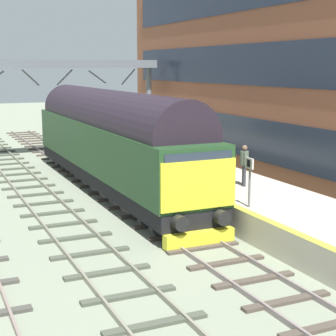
% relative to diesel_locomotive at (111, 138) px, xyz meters
% --- Properties ---
extents(ground_plane, '(140.00, 140.00, 0.00)m').
position_rel_diesel_locomotive_xyz_m(ground_plane, '(-0.00, -4.67, -2.48)').
color(ground_plane, gray).
rests_on(ground_plane, ground).
extents(track_main, '(2.50, 60.00, 0.15)m').
position_rel_diesel_locomotive_xyz_m(track_main, '(-0.00, -4.67, -2.42)').
color(track_main, gray).
rests_on(track_main, ground).
extents(track_adjacent_west, '(2.50, 60.00, 0.15)m').
position_rel_diesel_locomotive_xyz_m(track_adjacent_west, '(-3.42, -4.67, -2.42)').
color(track_adjacent_west, gray).
rests_on(track_adjacent_west, ground).
extents(station_platform, '(4.00, 44.00, 1.01)m').
position_rel_diesel_locomotive_xyz_m(station_platform, '(3.60, -4.67, -1.98)').
color(station_platform, '#B5AE9D').
rests_on(station_platform, ground).
extents(station_building, '(5.17, 33.81, 15.02)m').
position_rel_diesel_locomotive_xyz_m(station_building, '(10.17, -0.74, 5.03)').
color(station_building, brown).
rests_on(station_building, ground).
extents(diesel_locomotive, '(2.74, 17.89, 4.68)m').
position_rel_diesel_locomotive_xyz_m(diesel_locomotive, '(0.00, 0.00, 0.00)').
color(diesel_locomotive, black).
rests_on(diesel_locomotive, ground).
extents(platform_number_sign, '(0.10, 0.44, 1.69)m').
position_rel_diesel_locomotive_xyz_m(platform_number_sign, '(2.09, -8.42, -0.34)').
color(platform_number_sign, slate).
rests_on(platform_number_sign, station_platform).
extents(waiting_passenger, '(0.45, 0.47, 1.64)m').
position_rel_diesel_locomotive_xyz_m(waiting_passenger, '(3.75, -5.48, -0.49)').
color(waiting_passenger, '#32353A').
rests_on(waiting_passenger, station_platform).
extents(overhead_footbridge, '(16.33, 2.00, 6.14)m').
position_rel_diesel_locomotive_xyz_m(overhead_footbridge, '(-1.47, 11.15, 3.15)').
color(overhead_footbridge, slate).
rests_on(overhead_footbridge, ground).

